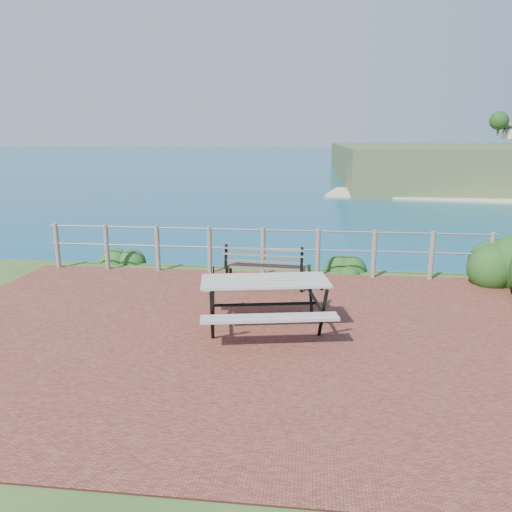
{
  "coord_description": "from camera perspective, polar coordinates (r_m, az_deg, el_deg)",
  "views": [
    {
      "loc": [
        1.07,
        -6.87,
        2.85
      ],
      "look_at": [
        0.02,
        1.91,
        0.75
      ],
      "focal_mm": 35.0,
      "sensor_mm": 36.0,
      "label": 1
    }
  ],
  "objects": [
    {
      "name": "ground",
      "position": [
        7.51,
        -1.91,
        -8.94
      ],
      "size": [
        10.0,
        7.0,
        0.12
      ],
      "primitive_type": "cube",
      "color": "brown",
      "rests_on": "ground"
    },
    {
      "name": "ocean",
      "position": [
        206.89,
        6.65,
        12.48
      ],
      "size": [
        1200.0,
        1200.0,
        0.0
      ],
      "primitive_type": "plane",
      "color": "#136476",
      "rests_on": "ground"
    },
    {
      "name": "safety_railing",
      "position": [
        10.52,
        0.81,
        0.87
      ],
      "size": [
        9.4,
        0.1,
        1.0
      ],
      "color": "#6B5B4C",
      "rests_on": "ground"
    },
    {
      "name": "picnic_table",
      "position": [
        7.46,
        1.01,
        -4.95
      ],
      "size": [
        1.98,
        1.6,
        0.79
      ],
      "rotation": [
        0.0,
        0.0,
        0.19
      ],
      "color": "gray",
      "rests_on": "ground"
    },
    {
      "name": "park_bench",
      "position": [
        9.53,
        1.07,
        -0.43
      ],
      "size": [
        1.57,
        0.49,
        0.88
      ],
      "rotation": [
        0.0,
        0.0,
        -0.06
      ],
      "color": "brown",
      "rests_on": "ground"
    },
    {
      "name": "shrub_right_edge",
      "position": [
        11.38,
        26.21,
        -2.55
      ],
      "size": [
        1.21,
        1.21,
        1.72
      ],
      "primitive_type": "ellipsoid",
      "color": "#144317",
      "rests_on": "ground"
    },
    {
      "name": "shrub_lip_west",
      "position": [
        12.29,
        -14.9,
        -0.5
      ],
      "size": [
        0.82,
        0.82,
        0.58
      ],
      "primitive_type": "ellipsoid",
      "color": "#1E511F",
      "rests_on": "ground"
    },
    {
      "name": "shrub_lip_east",
      "position": [
        11.12,
        10.41,
        -1.71
      ],
      "size": [
        0.7,
        0.7,
        0.41
      ],
      "primitive_type": "ellipsoid",
      "color": "#144317",
      "rests_on": "ground"
    }
  ]
}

